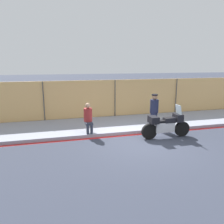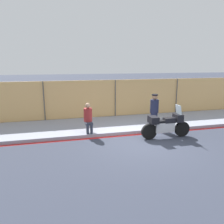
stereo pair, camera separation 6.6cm
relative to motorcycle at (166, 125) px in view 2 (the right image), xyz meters
The scene contains 7 objects.
ground_plane 1.45m from the motorcycle, 161.85° to the right, with size 120.00×120.00×0.00m, color #333847.
sidewalk 2.77m from the motorcycle, 117.55° to the left, with size 30.47×3.18×0.16m.
curb_paint_stripe 1.57m from the motorcycle, 149.91° to the left, with size 30.47×0.18×0.01m.
storefront_fence 4.32m from the motorcycle, 107.09° to the left, with size 28.94×0.17×2.34m.
motorcycle is the anchor object (origin of this frame).
officer_standing 1.60m from the motorcycle, 84.50° to the left, with size 0.43×0.43×1.61m.
person_seated_on_curb 3.55m from the motorcycle, 158.53° to the left, with size 0.39×0.69×1.35m.
Camera 2 is at (-3.40, -8.09, 3.31)m, focal length 35.00 mm.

